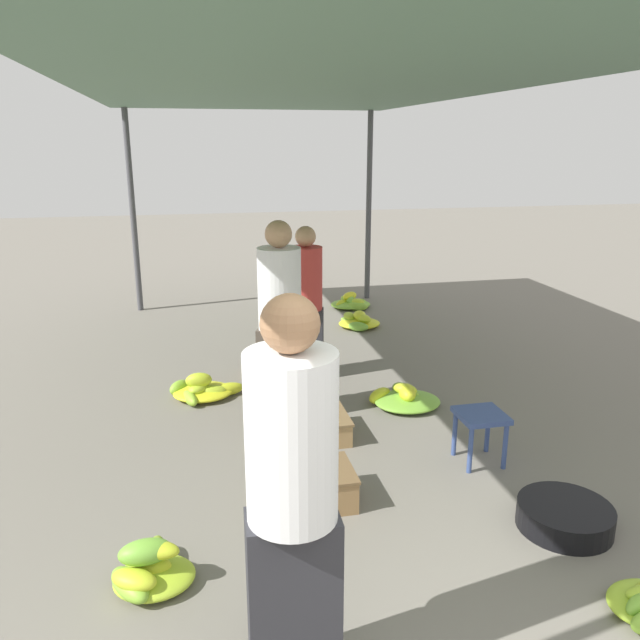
{
  "coord_description": "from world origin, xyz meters",
  "views": [
    {
      "loc": [
        -1.0,
        -1.39,
        2.31
      ],
      "look_at": [
        0.0,
        3.21,
        0.96
      ],
      "focal_mm": 35.0,
      "sensor_mm": 36.0,
      "label": 1
    }
  ],
  "objects_px": {
    "banana_pile_right_0": "(351,303)",
    "crate_mid": "(315,425)",
    "banana_pile_right_1": "(358,322)",
    "crate_near": "(270,368)",
    "basin_black": "(565,516)",
    "banana_pile_right_2": "(404,398)",
    "vendor_foreground": "(292,496)",
    "shopper_walking_mid": "(280,318)",
    "stool": "(481,422)",
    "shopper_walking_far": "(306,301)",
    "banana_pile_left_1": "(203,390)",
    "crate_far": "(321,485)",
    "banana_pile_left_0": "(148,570)"
  },
  "relations": [
    {
      "from": "basin_black",
      "to": "banana_pile_right_2",
      "type": "distance_m",
      "value": 2.02
    },
    {
      "from": "shopper_walking_mid",
      "to": "banana_pile_right_0",
      "type": "bearing_deg",
      "value": 65.7
    },
    {
      "from": "vendor_foreground",
      "to": "banana_pile_right_2",
      "type": "height_order",
      "value": "vendor_foreground"
    },
    {
      "from": "vendor_foreground",
      "to": "crate_far",
      "type": "distance_m",
      "value": 1.63
    },
    {
      "from": "banana_pile_right_0",
      "to": "crate_near",
      "type": "relative_size",
      "value": 1.32
    },
    {
      "from": "banana_pile_left_1",
      "to": "crate_far",
      "type": "xyz_separation_m",
      "value": [
        0.71,
        -1.95,
        0.04
      ]
    },
    {
      "from": "stool",
      "to": "banana_pile_right_2",
      "type": "distance_m",
      "value": 1.15
    },
    {
      "from": "basin_black",
      "to": "banana_pile_left_1",
      "type": "xyz_separation_m",
      "value": [
        -2.12,
        2.56,
        -0.0
      ]
    },
    {
      "from": "basin_black",
      "to": "shopper_walking_far",
      "type": "height_order",
      "value": "shopper_walking_far"
    },
    {
      "from": "stool",
      "to": "crate_near",
      "type": "distance_m",
      "value": 2.48
    },
    {
      "from": "banana_pile_left_1",
      "to": "crate_mid",
      "type": "xyz_separation_m",
      "value": [
        0.86,
        -1.02,
        0.03
      ]
    },
    {
      "from": "crate_near",
      "to": "shopper_walking_far",
      "type": "distance_m",
      "value": 0.81
    },
    {
      "from": "banana_pile_right_0",
      "to": "crate_mid",
      "type": "relative_size",
      "value": 1.1
    },
    {
      "from": "vendor_foreground",
      "to": "banana_pile_left_1",
      "type": "bearing_deg",
      "value": 94.97
    },
    {
      "from": "vendor_foreground",
      "to": "basin_black",
      "type": "xyz_separation_m",
      "value": [
        1.83,
        0.75,
        -0.84
      ]
    },
    {
      "from": "basin_black",
      "to": "crate_near",
      "type": "relative_size",
      "value": 1.33
    },
    {
      "from": "banana_pile_right_0",
      "to": "shopper_walking_mid",
      "type": "distance_m",
      "value": 3.85
    },
    {
      "from": "banana_pile_right_1",
      "to": "crate_near",
      "type": "distance_m",
      "value": 2.0
    },
    {
      "from": "vendor_foreground",
      "to": "banana_pile_right_1",
      "type": "bearing_deg",
      "value": 71.49
    },
    {
      "from": "crate_mid",
      "to": "shopper_walking_far",
      "type": "distance_m",
      "value": 1.54
    },
    {
      "from": "stool",
      "to": "banana_pile_left_0",
      "type": "bearing_deg",
      "value": -159.35
    },
    {
      "from": "vendor_foreground",
      "to": "stool",
      "type": "bearing_deg",
      "value": 44.23
    },
    {
      "from": "vendor_foreground",
      "to": "crate_near",
      "type": "xyz_separation_m",
      "value": [
        0.4,
        3.75,
        -0.84
      ]
    },
    {
      "from": "banana_pile_right_1",
      "to": "crate_mid",
      "type": "xyz_separation_m",
      "value": [
        -1.18,
        -2.94,
        0.03
      ]
    },
    {
      "from": "vendor_foreground",
      "to": "banana_pile_right_0",
      "type": "distance_m",
      "value": 6.55
    },
    {
      "from": "banana_pile_right_1",
      "to": "banana_pile_left_1",
      "type": "bearing_deg",
      "value": -136.78
    },
    {
      "from": "crate_mid",
      "to": "vendor_foreground",
      "type": "bearing_deg",
      "value": -103.97
    },
    {
      "from": "banana_pile_right_1",
      "to": "crate_far",
      "type": "bearing_deg",
      "value": -109.0
    },
    {
      "from": "crate_mid",
      "to": "shopper_walking_far",
      "type": "relative_size",
      "value": 0.34
    },
    {
      "from": "banana_pile_right_2",
      "to": "crate_mid",
      "type": "height_order",
      "value": "banana_pile_right_2"
    },
    {
      "from": "banana_pile_right_0",
      "to": "crate_mid",
      "type": "bearing_deg",
      "value": -109.06
    },
    {
      "from": "shopper_walking_far",
      "to": "shopper_walking_mid",
      "type": "bearing_deg",
      "value": -114.03
    },
    {
      "from": "banana_pile_left_1",
      "to": "banana_pile_right_2",
      "type": "bearing_deg",
      "value": -17.64
    },
    {
      "from": "banana_pile_left_0",
      "to": "banana_pile_right_2",
      "type": "xyz_separation_m",
      "value": [
        2.16,
        1.99,
        -0.03
      ]
    },
    {
      "from": "stool",
      "to": "banana_pile_right_2",
      "type": "relative_size",
      "value": 0.59
    },
    {
      "from": "crate_far",
      "to": "banana_pile_left_0",
      "type": "bearing_deg",
      "value": -150.7
    },
    {
      "from": "vendor_foreground",
      "to": "banana_pile_right_0",
      "type": "bearing_deg",
      "value": 72.79
    },
    {
      "from": "crate_mid",
      "to": "banana_pile_left_0",
      "type": "bearing_deg",
      "value": -128.69
    },
    {
      "from": "banana_pile_left_0",
      "to": "crate_mid",
      "type": "height_order",
      "value": "banana_pile_left_0"
    },
    {
      "from": "crate_near",
      "to": "banana_pile_right_0",
      "type": "bearing_deg",
      "value": 58.26
    },
    {
      "from": "banana_pile_right_2",
      "to": "basin_black",
      "type": "bearing_deg",
      "value": -80.47
    },
    {
      "from": "crate_far",
      "to": "stool",
      "type": "bearing_deg",
      "value": 12.36
    },
    {
      "from": "banana_pile_left_1",
      "to": "banana_pile_right_2",
      "type": "relative_size",
      "value": 1.1
    },
    {
      "from": "crate_mid",
      "to": "banana_pile_left_1",
      "type": "bearing_deg",
      "value": 130.16
    },
    {
      "from": "shopper_walking_mid",
      "to": "shopper_walking_far",
      "type": "distance_m",
      "value": 0.97
    },
    {
      "from": "stool",
      "to": "shopper_walking_far",
      "type": "height_order",
      "value": "shopper_walking_far"
    },
    {
      "from": "stool",
      "to": "crate_mid",
      "type": "xyz_separation_m",
      "value": [
        -1.11,
        0.66,
        -0.22
      ]
    },
    {
      "from": "vendor_foreground",
      "to": "basin_black",
      "type": "distance_m",
      "value": 2.15
    },
    {
      "from": "banana_pile_right_2",
      "to": "shopper_walking_far",
      "type": "distance_m",
      "value": 1.37
    },
    {
      "from": "crate_near",
      "to": "vendor_foreground",
      "type": "bearing_deg",
      "value": -96.16
    }
  ]
}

